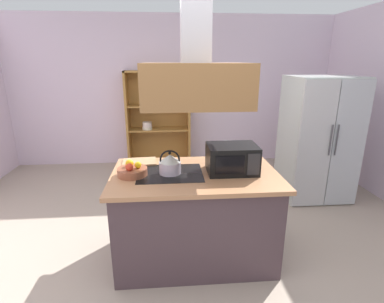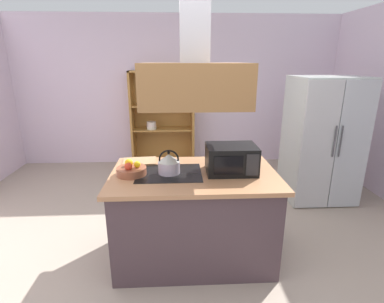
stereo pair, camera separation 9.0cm
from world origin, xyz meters
name	(u,v)px [view 2 (the right image)]	position (x,y,z in m)	size (l,w,h in m)	color
ground_plane	(179,254)	(0.00, 0.00, 0.00)	(7.80, 7.80, 0.00)	#A29281
wall_back	(177,92)	(0.00, 3.00, 1.35)	(6.00, 0.12, 2.70)	silver
kitchen_island	(194,215)	(0.15, -0.01, 0.45)	(1.56, 0.96, 0.90)	#49373C
range_hood	(194,73)	(0.15, -0.01, 1.81)	(0.90, 0.70, 1.17)	olive
refrigerator	(322,140)	(2.00, 1.25, 0.86)	(0.90, 0.77, 1.71)	#B8C3BB
dish_cabinet	(163,125)	(-0.27, 2.78, 0.77)	(1.14, 0.40, 1.74)	#A67435
kettle	(169,164)	(-0.08, -0.01, 1.00)	(0.20, 0.20, 0.23)	#C0B1C3
cutting_board	(140,161)	(-0.39, 0.32, 0.91)	(0.34, 0.24, 0.02)	#A47F58
microwave	(231,159)	(0.50, -0.01, 1.03)	(0.46, 0.35, 0.26)	black
wine_glass_on_counter	(227,146)	(0.52, 0.33, 1.05)	(0.08, 0.08, 0.21)	silver
fruit_bowl	(131,170)	(-0.43, -0.03, 0.95)	(0.27, 0.27, 0.14)	brown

